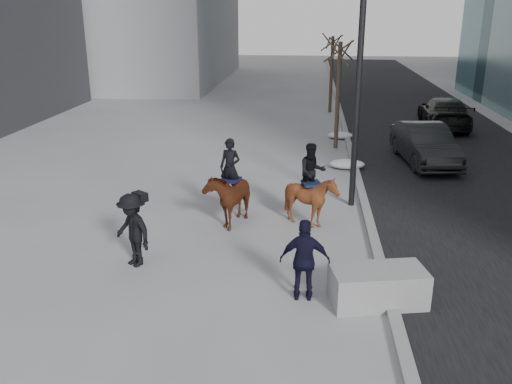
# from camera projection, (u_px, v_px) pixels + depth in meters

# --- Properties ---
(ground) EXTENTS (120.00, 120.00, 0.00)m
(ground) POSITION_uv_depth(u_px,v_px,m) (251.00, 270.00, 12.50)
(ground) COLOR gray
(ground) RESTS_ON ground
(road) EXTENTS (8.00, 90.00, 0.01)m
(road) POSITION_uv_depth(u_px,v_px,m) (455.00, 162.00, 21.26)
(road) COLOR black
(road) RESTS_ON ground
(curb) EXTENTS (0.25, 90.00, 0.12)m
(curb) POSITION_uv_depth(u_px,v_px,m) (352.00, 158.00, 21.62)
(curb) COLOR gray
(curb) RESTS_ON ground
(planter) EXTENTS (2.04, 1.31, 0.76)m
(planter) POSITION_uv_depth(u_px,v_px,m) (378.00, 286.00, 10.99)
(planter) COLOR gray
(planter) RESTS_ON ground
(car_near) EXTENTS (2.11, 4.75, 1.51)m
(car_near) POSITION_uv_depth(u_px,v_px,m) (425.00, 144.00, 20.87)
(car_near) COLOR black
(car_near) RESTS_ON ground
(car_far) EXTENTS (2.47, 5.35, 1.51)m
(car_far) POSITION_uv_depth(u_px,v_px,m) (444.00, 112.00, 27.22)
(car_far) COLOR black
(car_far) RESTS_ON ground
(tree_near) EXTENTS (1.20, 1.20, 4.94)m
(tree_near) POSITION_uv_depth(u_px,v_px,m) (338.00, 90.00, 22.63)
(tree_near) COLOR #362820
(tree_near) RESTS_ON ground
(tree_far) EXTENTS (1.20, 1.20, 4.73)m
(tree_far) POSITION_uv_depth(u_px,v_px,m) (331.00, 71.00, 30.67)
(tree_far) COLOR #332B1E
(tree_far) RESTS_ON ground
(mounted_left) EXTENTS (1.30, 1.99, 2.37)m
(mounted_left) POSITION_uv_depth(u_px,v_px,m) (230.00, 192.00, 15.03)
(mounted_left) COLOR #491E0E
(mounted_left) RESTS_ON ground
(mounted_right) EXTENTS (1.53, 1.64, 2.31)m
(mounted_right) POSITION_uv_depth(u_px,v_px,m) (311.00, 194.00, 14.79)
(mounted_right) COLOR #502410
(mounted_right) RESTS_ON ground
(feeder) EXTENTS (1.03, 0.86, 1.75)m
(feeder) POSITION_uv_depth(u_px,v_px,m) (305.00, 260.00, 11.00)
(feeder) COLOR black
(feeder) RESTS_ON ground
(camera_crew) EXTENTS (1.30, 1.20, 1.75)m
(camera_crew) POSITION_uv_depth(u_px,v_px,m) (133.00, 230.00, 12.48)
(camera_crew) COLOR black
(camera_crew) RESTS_ON ground
(lamppost) EXTENTS (0.25, 0.86, 9.09)m
(lamppost) POSITION_uv_depth(u_px,v_px,m) (361.00, 36.00, 15.00)
(lamppost) COLOR black
(lamppost) RESTS_ON ground
(snow_piles) EXTENTS (1.32, 5.73, 0.34)m
(snow_piles) POSITION_uv_depth(u_px,v_px,m) (344.00, 150.00, 22.35)
(snow_piles) COLOR silver
(snow_piles) RESTS_ON ground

